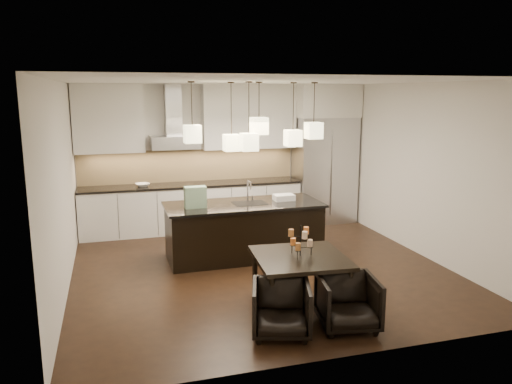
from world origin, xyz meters
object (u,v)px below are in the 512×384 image
object	(u,v)px
armchair_left	(281,309)
armchair_right	(348,302)
refrigerator	(324,170)
dining_table	(300,281)
island_body	(244,231)

from	to	relation	value
armchair_left	armchair_right	size ratio (longest dim) A/B	0.98
refrigerator	dining_table	distance (m)	4.41
dining_table	armchair_right	distance (m)	0.76
refrigerator	dining_table	world-z (taller)	refrigerator
refrigerator	armchair_left	xyz separation A→B (m)	(-2.48, -4.48, -0.78)
island_body	dining_table	world-z (taller)	island_body
refrigerator	armchair_right	distance (m)	4.91
island_body	dining_table	bearing A→B (deg)	-85.64
refrigerator	dining_table	xyz separation A→B (m)	(-2.02, -3.85, -0.74)
refrigerator	island_body	world-z (taller)	refrigerator
dining_table	island_body	bearing A→B (deg)	99.19
dining_table	refrigerator	bearing A→B (deg)	66.71
dining_table	armchair_left	world-z (taller)	dining_table
armchair_right	refrigerator	bearing A→B (deg)	79.56
armchair_left	island_body	bearing A→B (deg)	100.58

